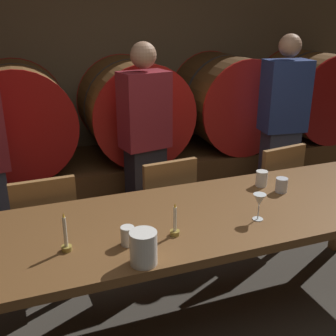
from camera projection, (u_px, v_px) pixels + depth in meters
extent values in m
cube|color=brown|center=(115.00, 60.00, 4.30)|extent=(6.56, 0.24, 2.74)
cube|color=brown|center=(132.00, 178.00, 4.21)|extent=(5.91, 0.90, 0.51)
cylinder|color=brown|center=(17.00, 118.00, 3.63)|extent=(0.93, 0.85, 0.93)
cylinder|color=#9E1411|center=(19.00, 130.00, 3.24)|extent=(0.94, 0.03, 0.94)
cylinder|color=#9E1411|center=(16.00, 107.00, 4.01)|extent=(0.94, 0.03, 0.94)
cylinder|color=#2D2D33|center=(17.00, 118.00, 3.63)|extent=(0.93, 0.04, 0.93)
cylinder|color=brown|center=(133.00, 108.00, 3.97)|extent=(0.93, 0.85, 0.93)
cylinder|color=#B21C16|center=(146.00, 119.00, 3.58)|extent=(0.94, 0.03, 0.94)
cylinder|color=#B21C16|center=(121.00, 100.00, 4.35)|extent=(0.94, 0.03, 0.94)
cylinder|color=#2D2D33|center=(133.00, 108.00, 3.97)|extent=(0.93, 0.04, 0.93)
cylinder|color=#513319|center=(226.00, 101.00, 4.29)|extent=(0.93, 0.85, 0.93)
cylinder|color=#B21C16|center=(248.00, 110.00, 3.91)|extent=(0.94, 0.03, 0.94)
cylinder|color=#B21C16|center=(208.00, 93.00, 4.68)|extent=(0.94, 0.03, 0.94)
cylinder|color=#2D2D33|center=(226.00, 101.00, 4.29)|extent=(0.93, 0.04, 0.93)
cylinder|color=brown|center=(309.00, 94.00, 4.63)|extent=(0.93, 0.85, 0.93)
cylinder|color=maroon|center=(286.00, 88.00, 5.02)|extent=(0.94, 0.03, 0.94)
cylinder|color=#2D2D33|center=(309.00, 94.00, 4.63)|extent=(0.93, 0.04, 0.93)
cube|color=brown|center=(201.00, 217.00, 2.39)|extent=(2.97, 0.87, 0.05)
cube|color=olive|center=(46.00, 230.00, 2.84)|extent=(0.41, 0.41, 0.04)
cube|color=olive|center=(45.00, 211.00, 2.60)|extent=(0.40, 0.05, 0.42)
cube|color=olive|center=(69.00, 242.00, 3.13)|extent=(0.05, 0.05, 0.42)
cube|color=olive|center=(22.00, 251.00, 3.01)|extent=(0.05, 0.05, 0.42)
cube|color=olive|center=(77.00, 266.00, 2.84)|extent=(0.05, 0.05, 0.42)
cube|color=olive|center=(26.00, 277.00, 2.72)|extent=(0.05, 0.05, 0.42)
cube|color=olive|center=(160.00, 208.00, 3.15)|extent=(0.43, 0.43, 0.04)
cube|color=olive|center=(170.00, 189.00, 2.91)|extent=(0.40, 0.07, 0.42)
cube|color=olive|center=(171.00, 221.00, 3.44)|extent=(0.05, 0.05, 0.42)
cube|color=olive|center=(133.00, 229.00, 3.31)|extent=(0.05, 0.05, 0.42)
cube|color=olive|center=(190.00, 240.00, 3.15)|extent=(0.05, 0.05, 0.42)
cube|color=olive|center=(149.00, 250.00, 3.02)|extent=(0.05, 0.05, 0.42)
cube|color=olive|center=(264.00, 192.00, 3.44)|extent=(0.45, 0.45, 0.04)
cube|color=olive|center=(282.00, 173.00, 3.20)|extent=(0.40, 0.10, 0.42)
cube|color=olive|center=(264.00, 204.00, 3.73)|extent=(0.05, 0.05, 0.42)
cube|color=olive|center=(234.00, 212.00, 3.58)|extent=(0.05, 0.05, 0.42)
cube|color=olive|center=(291.00, 220.00, 3.45)|extent=(0.05, 0.05, 0.42)
cube|color=olive|center=(260.00, 230.00, 3.30)|extent=(0.05, 0.05, 0.42)
cube|color=black|center=(146.00, 192.00, 3.53)|extent=(0.33, 0.25, 0.81)
cube|color=maroon|center=(144.00, 110.00, 3.27)|extent=(0.42, 0.31, 0.61)
sphere|color=tan|center=(143.00, 55.00, 3.12)|extent=(0.20, 0.20, 0.20)
cube|color=#33384C|center=(277.00, 174.00, 3.83)|extent=(0.32, 0.24, 0.85)
cube|color=navy|center=(285.00, 96.00, 3.57)|extent=(0.41, 0.29, 0.61)
sphere|color=tan|center=(290.00, 45.00, 3.42)|extent=(0.19, 0.19, 0.19)
cylinder|color=olive|center=(67.00, 248.00, 2.01)|extent=(0.05, 0.05, 0.02)
cylinder|color=#EDE5CC|center=(65.00, 232.00, 1.98)|extent=(0.02, 0.02, 0.16)
cone|color=yellow|center=(63.00, 215.00, 1.94)|extent=(0.01, 0.01, 0.02)
cylinder|color=olive|center=(175.00, 233.00, 2.15)|extent=(0.05, 0.05, 0.02)
cylinder|color=#EDE5CC|center=(175.00, 219.00, 2.12)|extent=(0.02, 0.02, 0.14)
cone|color=yellow|center=(175.00, 205.00, 2.09)|extent=(0.01, 0.01, 0.02)
cylinder|color=white|center=(143.00, 248.00, 1.88)|extent=(0.13, 0.13, 0.16)
cylinder|color=white|center=(258.00, 219.00, 2.31)|extent=(0.06, 0.06, 0.00)
cylinder|color=white|center=(258.00, 212.00, 2.30)|extent=(0.01, 0.01, 0.08)
cone|color=white|center=(259.00, 200.00, 2.27)|extent=(0.07, 0.07, 0.07)
cylinder|color=white|center=(128.00, 236.00, 2.05)|extent=(0.07, 0.07, 0.10)
cylinder|color=white|center=(262.00, 178.00, 2.74)|extent=(0.08, 0.08, 0.10)
cylinder|color=silver|center=(281.00, 185.00, 2.65)|extent=(0.08, 0.08, 0.09)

